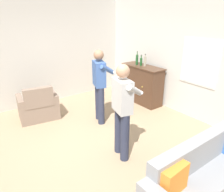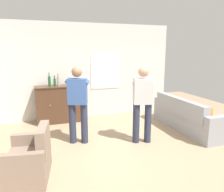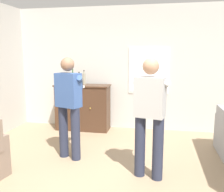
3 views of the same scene
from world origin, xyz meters
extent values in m
plane|color=#9E8466|center=(0.00, 0.00, 0.00)|extent=(10.40, 10.40, 0.00)
cube|color=beige|center=(0.00, 2.66, 1.40)|extent=(5.20, 0.12, 2.80)
cube|color=silver|center=(0.49, 2.60, 1.36)|extent=(0.91, 0.02, 1.04)
cube|color=white|center=(0.49, 2.59, 1.36)|extent=(0.83, 0.03, 0.96)
cube|color=#472D1E|center=(-0.98, 2.30, 0.51)|extent=(1.21, 0.44, 1.01)
cube|color=#472D1E|center=(-0.98, 2.30, 1.03)|extent=(1.25, 0.48, 0.03)
sphere|color=#B79338|center=(-1.23, 2.06, 0.56)|extent=(0.04, 0.04, 0.04)
sphere|color=#B79338|center=(-0.74, 2.06, 0.56)|extent=(0.04, 0.04, 0.04)
cylinder|color=gray|center=(-0.96, 2.34, 1.17)|extent=(0.07, 0.07, 0.25)
cylinder|color=gray|center=(-0.96, 2.34, 1.32)|extent=(0.03, 0.03, 0.06)
cylinder|color=#262626|center=(-0.96, 2.34, 1.36)|extent=(0.03, 0.03, 0.02)
cylinder|color=#1E4C23|center=(-1.06, 2.29, 1.15)|extent=(0.07, 0.07, 0.21)
cylinder|color=#1E4C23|center=(-1.06, 2.29, 1.28)|extent=(0.03, 0.03, 0.07)
cylinder|color=#262626|center=(-1.06, 2.29, 1.33)|extent=(0.03, 0.03, 0.02)
cylinder|color=#1E4C23|center=(-1.20, 2.27, 1.18)|extent=(0.07, 0.07, 0.28)
cylinder|color=#1E4C23|center=(-1.20, 2.27, 1.36)|extent=(0.02, 0.02, 0.08)
cylinder|color=#262626|center=(-1.20, 2.27, 1.41)|extent=(0.03, 0.03, 0.02)
cylinder|color=#282D42|center=(-0.83, 0.74, 0.44)|extent=(0.15, 0.15, 0.88)
cylinder|color=#282D42|center=(-0.59, 0.65, 0.44)|extent=(0.15, 0.15, 0.88)
cube|color=#385693|center=(-0.71, 0.69, 1.16)|extent=(0.45, 0.34, 0.55)
sphere|color=#8C664C|center=(-0.71, 0.69, 1.57)|extent=(0.22, 0.22, 0.22)
cylinder|color=#385693|center=(-0.76, 0.88, 1.27)|extent=(0.41, 0.32, 0.29)
cylinder|color=#385693|center=(-0.55, 0.80, 1.27)|extent=(0.21, 0.44, 0.29)
cube|color=white|center=(-0.60, 0.99, 1.18)|extent=(0.15, 0.09, 0.04)
cylinder|color=#282D42|center=(0.50, 0.30, 0.44)|extent=(0.15, 0.15, 0.88)
cylinder|color=#282D42|center=(0.75, 0.23, 0.44)|extent=(0.15, 0.15, 0.88)
cube|color=#B7B7B7|center=(0.62, 0.27, 1.16)|extent=(0.44, 0.31, 0.55)
sphere|color=tan|center=(0.62, 0.27, 1.57)|extent=(0.22, 0.22, 0.22)
cylinder|color=#B7B7B7|center=(0.55, 0.45, 1.27)|extent=(0.39, 0.35, 0.29)
cylinder|color=#B7B7B7|center=(0.77, 0.39, 1.27)|extent=(0.24, 0.44, 0.29)
cube|color=white|center=(0.70, 0.58, 1.18)|extent=(0.16, 0.08, 0.04)
camera|label=1|loc=(3.17, -1.84, 2.45)|focal=35.00mm
camera|label=2|loc=(-1.47, -3.85, 2.01)|focal=35.00mm
camera|label=3|loc=(0.75, -3.09, 1.73)|focal=40.00mm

